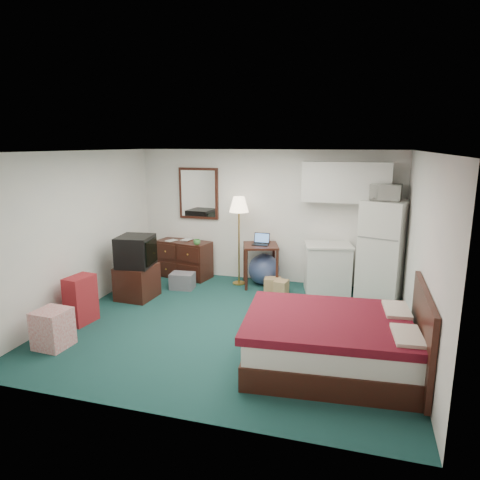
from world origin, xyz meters
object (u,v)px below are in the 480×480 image
(dresser, at_px, (184,259))
(bed, at_px, (331,343))
(desk, at_px, (260,265))
(suitcase, at_px, (81,300))
(kitchen_counter, at_px, (327,269))
(tv_stand, at_px, (137,282))
(floor_lamp, at_px, (239,241))
(fridge, at_px, (383,249))

(dresser, relative_size, bed, 0.56)
(desk, bearing_deg, bed, -79.21)
(dresser, relative_size, suitcase, 1.50)
(dresser, distance_m, kitchen_counter, 2.81)
(desk, xyz_separation_m, tv_stand, (-1.88, -1.24, -0.11))
(floor_lamp, height_order, desk, floor_lamp)
(dresser, xyz_separation_m, bed, (3.07, -2.82, -0.06))
(kitchen_counter, bearing_deg, fridge, -11.56)
(floor_lamp, bearing_deg, suitcase, -126.23)
(dresser, bearing_deg, floor_lamp, 5.57)
(fridge, xyz_separation_m, tv_stand, (-4.03, -1.24, -0.56))
(desk, xyz_separation_m, suitcase, (-2.16, -2.40, -0.04))
(kitchen_counter, xyz_separation_m, suitcase, (-3.38, -2.39, -0.06))
(floor_lamp, xyz_separation_m, kitchen_counter, (1.64, 0.01, -0.41))
(fridge, bearing_deg, bed, -84.96)
(bed, bearing_deg, dresser, 132.82)
(bed, bearing_deg, kitchen_counter, 90.93)
(fridge, relative_size, suitcase, 2.36)
(dresser, relative_size, fridge, 0.63)
(desk, bearing_deg, kitchen_counter, -18.30)
(desk, bearing_deg, suitcase, -149.84)
(floor_lamp, xyz_separation_m, suitcase, (-1.74, -2.38, -0.47))
(floor_lamp, xyz_separation_m, fridge, (2.55, 0.03, 0.01))
(fridge, height_order, tv_stand, fridge)
(bed, height_order, tv_stand, bed)
(floor_lamp, bearing_deg, desk, 3.04)
(tv_stand, bearing_deg, floor_lamp, 42.55)
(bed, bearing_deg, desk, 114.12)
(floor_lamp, height_order, kitchen_counter, floor_lamp)
(floor_lamp, distance_m, tv_stand, 1.99)
(fridge, height_order, bed, fridge)
(floor_lamp, relative_size, suitcase, 2.33)
(dresser, bearing_deg, tv_stand, -90.95)
(floor_lamp, relative_size, tv_stand, 2.66)
(tv_stand, height_order, suitcase, suitcase)
(desk, distance_m, fridge, 2.19)
(floor_lamp, distance_m, kitchen_counter, 1.69)
(bed, relative_size, suitcase, 2.69)
(tv_stand, relative_size, suitcase, 0.87)
(dresser, xyz_separation_m, fridge, (3.72, -0.10, 0.48))
(desk, xyz_separation_m, kitchen_counter, (1.23, -0.01, 0.03))
(desk, bearing_deg, tv_stand, -164.69)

